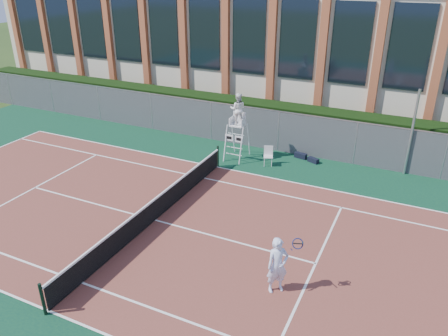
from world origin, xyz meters
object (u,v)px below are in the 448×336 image
at_px(plastic_chair, 268,154).
at_px(tennis_player, 278,265).
at_px(steel_pole, 412,133).
at_px(umpire_chair, 238,111).

height_order(plastic_chair, tennis_player, tennis_player).
height_order(steel_pole, umpire_chair, steel_pole).
bearing_deg(steel_pole, tennis_player, -104.92).
bearing_deg(tennis_player, plastic_chair, 111.76).
xyz_separation_m(steel_pole, plastic_chair, (-6.27, -1.79, -1.50)).
xyz_separation_m(steel_pole, umpire_chair, (-8.02, -1.65, 0.45)).
bearing_deg(umpire_chair, plastic_chair, -4.61).
bearing_deg(umpire_chair, steel_pole, 11.65).
height_order(steel_pole, plastic_chair, steel_pole).
relative_size(steel_pole, plastic_chair, 4.30).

